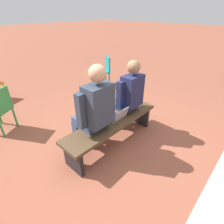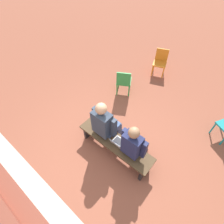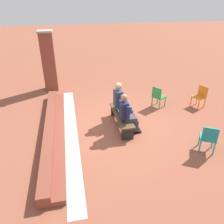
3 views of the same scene
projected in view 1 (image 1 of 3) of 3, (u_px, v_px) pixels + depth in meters
ground_plane at (116, 149)px, 2.87m from camera, size 60.00×60.00×0.00m
concrete_strip at (218, 206)px, 2.04m from camera, size 6.51×0.40×0.01m
bench at (113, 126)px, 2.84m from camera, size 1.80×0.44×0.45m
person_student at (127, 96)px, 2.97m from camera, size 0.54×0.68×1.34m
person_adult at (93, 110)px, 2.48m from camera, size 0.59×0.75×1.43m
laptop at (117, 116)px, 2.82m from camera, size 0.32×0.29×0.21m
plastic_chair_by_pillar at (104, 69)px, 5.10m from camera, size 0.57×0.57×0.84m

